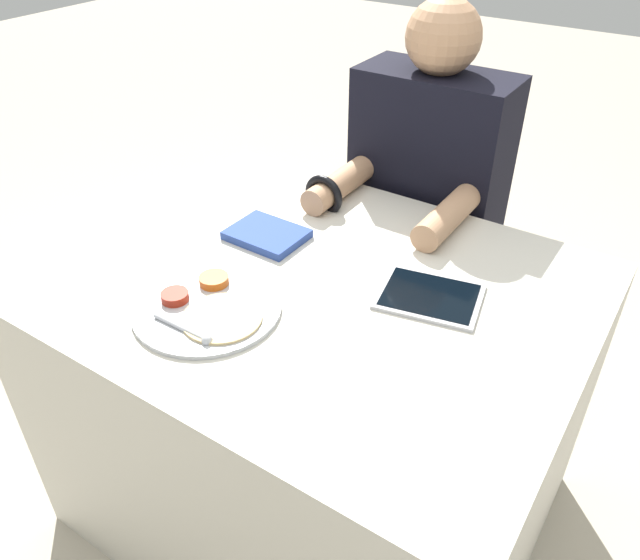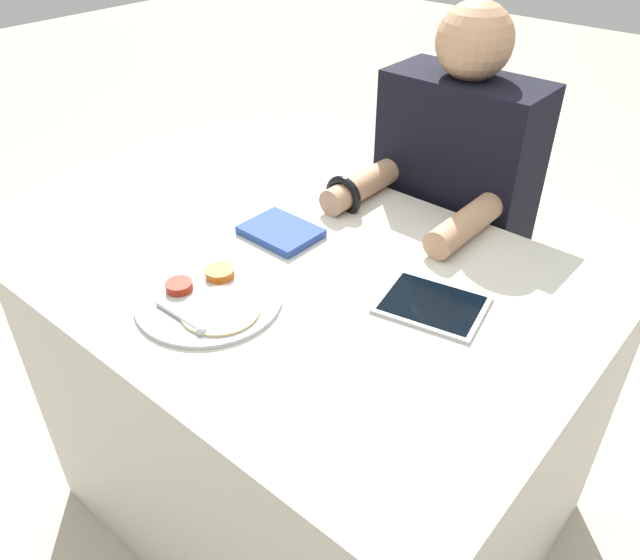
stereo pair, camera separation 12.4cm
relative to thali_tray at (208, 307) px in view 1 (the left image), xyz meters
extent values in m
plane|color=#B2A893|center=(0.12, 0.21, -0.77)|extent=(12.00, 12.00, 0.00)
cube|color=beige|center=(0.12, 0.21, -0.39)|extent=(1.13, 0.91, 0.76)
cylinder|color=#B7BABF|center=(0.00, 0.00, 0.00)|extent=(0.30, 0.30, 0.01)
cylinder|color=#B75114|center=(-0.04, 0.07, 0.01)|extent=(0.06, 0.06, 0.02)
cylinder|color=maroon|center=(-0.07, -0.02, 0.01)|extent=(0.06, 0.06, 0.02)
cylinder|color=#DBBC7F|center=(0.05, -0.01, 0.01)|extent=(0.16, 0.16, 0.01)
cylinder|color=#B7BABF|center=(0.01, -0.08, 0.01)|extent=(0.14, 0.01, 0.01)
sphere|color=#B7BABF|center=(0.07, -0.08, 0.01)|extent=(0.02, 0.02, 0.02)
cube|color=silver|center=(-0.07, 0.29, 0.00)|extent=(0.17, 0.13, 0.01)
cube|color=#28428E|center=(-0.07, 0.29, 0.00)|extent=(0.18, 0.14, 0.02)
cube|color=#B7B7BC|center=(0.35, 0.29, 0.00)|extent=(0.24, 0.20, 0.01)
cube|color=black|center=(0.35, 0.29, 0.00)|extent=(0.21, 0.18, 0.00)
cube|color=black|center=(0.11, 0.79, -0.55)|extent=(0.37, 0.22, 0.44)
cube|color=black|center=(0.11, 0.79, -0.02)|extent=(0.41, 0.20, 0.62)
sphere|color=tan|center=(0.11, 0.79, 0.38)|extent=(0.19, 0.19, 0.19)
cylinder|color=tan|center=(-0.04, 0.57, 0.03)|extent=(0.07, 0.27, 0.07)
cylinder|color=tan|center=(0.27, 0.57, 0.03)|extent=(0.07, 0.27, 0.07)
torus|color=black|center=(-0.04, 0.49, 0.03)|extent=(0.11, 0.02, 0.11)
camera|label=1|loc=(0.74, -0.70, 0.77)|focal=35.00mm
camera|label=2|loc=(0.84, -0.63, 0.77)|focal=35.00mm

